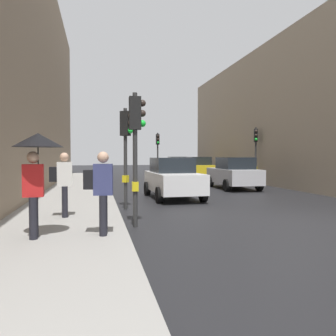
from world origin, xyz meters
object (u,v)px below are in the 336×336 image
Objects in this scene: traffic_light_near_left at (136,135)px; traffic_light_mid_street at (256,145)px; traffic_light_far_median at (158,147)px; traffic_light_near_right at (126,140)px; car_silver_hatchback at (234,173)px; pedestrian_with_umbrella at (37,156)px; car_white_compact at (173,178)px; car_yellow_taxi at (198,168)px; car_dark_suv at (177,166)px; pedestrian_with_grey_backpack at (101,188)px; pedestrian_with_black_backpack at (63,181)px.

traffic_light_near_left is 14.69m from traffic_light_mid_street.
traffic_light_near_right is (-3.81, -15.27, -0.15)m from traffic_light_far_median.
car_silver_hatchback is 1.98× the size of pedestrian_with_umbrella.
car_white_compact is 1.01× the size of car_silver_hatchback.
car_silver_hatchback is 8.68m from car_yellow_taxi.
traffic_light_mid_street is at bearing -79.39° from car_dark_suv.
car_silver_hatchback is at bearing 38.91° from car_white_compact.
car_white_compact is 7.74m from pedestrian_with_grey_backpack.
pedestrian_with_umbrella is (-6.00, -19.72, -0.70)m from traffic_light_far_median.
traffic_light_mid_street is 1.72× the size of pedestrian_with_umbrella.
traffic_light_near_right is at bearing -136.40° from traffic_light_mid_street.
traffic_light_mid_street is at bearing 52.13° from traffic_light_near_left.
car_dark_suv is at bearing 100.61° from traffic_light_mid_street.
car_white_compact is 2.40× the size of pedestrian_with_grey_backpack.
car_dark_suv is at bearing 76.20° from car_white_compact.
car_dark_suv is at bearing 69.40° from pedestrian_with_black_backpack.
traffic_light_near_left is 0.82× the size of car_silver_hatchback.
car_white_compact is at bearing 66.08° from pedestrian_with_grey_backpack.
pedestrian_with_umbrella reaches higher than car_white_compact.
traffic_light_near_left is (-3.81, -18.28, -0.16)m from traffic_light_far_median.
traffic_light_far_median is 0.85× the size of car_dark_suv.
traffic_light_near_right is 9.01m from car_silver_hatchback.
traffic_light_mid_street reaches higher than pedestrian_with_grey_backpack.
traffic_light_far_median is at bearing 71.72° from pedestrian_with_black_backpack.
car_dark_suv is 2.44× the size of pedestrian_with_black_backpack.
traffic_light_near_left reaches higher than car_silver_hatchback.
car_white_compact is at bearing 48.51° from pedestrian_with_black_backpack.
pedestrian_with_grey_backpack is (-9.92, -13.02, -1.37)m from traffic_light_mid_street.
car_white_compact is 5.46m from car_silver_hatchback.
pedestrian_with_umbrella is (-8.90, -25.35, 0.96)m from car_dark_suv.
traffic_light_far_median is 0.86× the size of car_yellow_taxi.
pedestrian_with_grey_backpack is at bearing -101.51° from traffic_light_near_right.
car_yellow_taxi is at bearing 61.97° from pedestrian_with_black_backpack.
traffic_light_near_left is 2.08m from pedestrian_with_grey_backpack.
pedestrian_with_umbrella is (-2.18, -4.45, -0.55)m from traffic_light_near_right.
traffic_light_near_right is 1.96× the size of pedestrian_with_black_backpack.
car_yellow_taxi is 19.00m from pedestrian_with_black_backpack.
car_silver_hatchback is (2.67, -9.20, -1.66)m from traffic_light_far_median.
car_dark_suv is at bearing 72.18° from traffic_light_near_right.
car_yellow_taxi is (-2.00, 6.14, -1.65)m from traffic_light_mid_street.
car_silver_hatchback is at bearing -73.83° from traffic_light_far_median.
pedestrian_with_black_backpack is (-5.71, -17.30, -1.38)m from traffic_light_far_median.
pedestrian_with_grey_backpack is at bearing -125.11° from car_silver_hatchback.
car_white_compact is (-1.58, -12.62, -1.66)m from traffic_light_far_median.
traffic_light_near_left reaches higher than pedestrian_with_umbrella.
pedestrian_with_grey_backpack is (-7.62, -25.32, 0.29)m from car_dark_suv.
traffic_light_mid_street reaches higher than pedestrian_with_umbrella.
pedestrian_with_black_backpack is at bearing 152.88° from traffic_light_near_left.
traffic_light_far_median reaches higher than traffic_light_near_left.
car_yellow_taxi is at bearing 64.52° from traffic_light_near_right.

